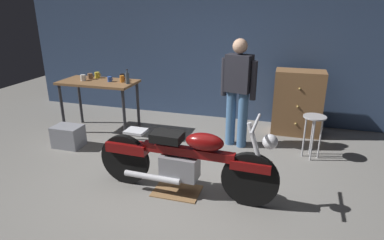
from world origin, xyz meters
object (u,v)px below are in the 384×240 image
shop_stool (314,125)px  mug_white_ceramic (83,78)px  motorcycle (185,159)px  bottle (127,78)px  person_standing (238,89)px  mug_orange_travel (122,79)px  mug_blue_enamel (110,79)px  storage_bin (68,136)px  mug_brown_stoneware (90,76)px  mug_yellow_tall (97,75)px  wooden_dresser (298,103)px  mug_black_matte (122,77)px

shop_stool → mug_white_ceramic: 3.78m
motorcycle → bottle: (-1.45, 1.49, 0.55)m
person_standing → mug_orange_travel: bearing=15.2°
mug_blue_enamel → mug_orange_travel: (0.22, 0.03, 0.01)m
storage_bin → mug_brown_stoneware: 1.15m
mug_yellow_tall → mug_white_ceramic: (-0.12, -0.25, -0.00)m
shop_stool → motorcycle: bearing=-135.7°
mug_brown_stoneware → mug_blue_enamel: bearing=-10.7°
wooden_dresser → person_standing: bearing=-138.6°
shop_stool → mug_yellow_tall: size_ratio=5.31×
storage_bin → mug_black_matte: mug_black_matte is taller
motorcycle → mug_blue_enamel: 2.42m
wooden_dresser → mug_yellow_tall: size_ratio=9.13×
motorcycle → bottle: size_ratio=9.09×
person_standing → wooden_dresser: 1.27m
person_standing → mug_brown_stoneware: (-2.58, 0.05, 0.02)m
mug_black_matte → mug_brown_stoneware: bearing=-172.4°
shop_stool → wooden_dresser: bearing=103.2°
mug_yellow_tall → mug_blue_enamel: 0.41m
motorcycle → mug_blue_enamel: motorcycle is taller
mug_yellow_tall → mug_white_ceramic: 0.28m
mug_orange_travel → shop_stool: bearing=-2.3°
mug_blue_enamel → mug_white_ceramic: 0.48m
person_standing → bottle: (-1.80, -0.08, 0.07)m
motorcycle → mug_brown_stoneware: mug_brown_stoneware is taller
person_standing → mug_white_ceramic: 2.63m
mug_yellow_tall → mug_brown_stoneware: bearing=-119.7°
mug_brown_stoneware → mug_white_ceramic: (-0.05, -0.14, 0.00)m
mug_yellow_tall → bottle: (0.71, -0.25, 0.05)m
storage_bin → mug_orange_travel: mug_orange_travel is taller
storage_bin → bottle: bottle is taller
shop_stool → mug_orange_travel: mug_orange_travel is taller
mug_black_matte → mug_brown_stoneware: 0.58m
motorcycle → mug_brown_stoneware: bearing=146.3°
wooden_dresser → mug_blue_enamel: (-3.06, -0.83, 0.39)m
shop_stool → mug_brown_stoneware: mug_brown_stoneware is taller
mug_black_matte → shop_stool: bearing=-4.6°
motorcycle → mug_yellow_tall: bearing=143.5°
mug_blue_enamel → mug_orange_travel: 0.22m
person_standing → mug_blue_enamel: bearing=16.0°
motorcycle → mug_orange_travel: mug_orange_travel is taller
mug_orange_travel → mug_blue_enamel: bearing=-172.6°
shop_stool → mug_blue_enamel: 3.31m
shop_stool → mug_yellow_tall: mug_yellow_tall is taller
mug_yellow_tall → mug_black_matte: (0.51, -0.04, 0.00)m
person_standing → bottle: 1.80m
storage_bin → bottle: size_ratio=1.83×
motorcycle → mug_black_matte: (-1.65, 1.70, 0.51)m
mug_brown_stoneware → mug_blue_enamel: (0.42, -0.08, -0.01)m
mug_yellow_tall → wooden_dresser: bearing=10.5°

